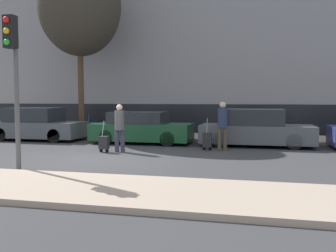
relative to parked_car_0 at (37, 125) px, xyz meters
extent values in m
plane|color=#38383A|center=(4.95, -4.57, -0.68)|extent=(80.00, 80.00, 0.00)
cube|color=tan|center=(4.95, -8.32, -0.62)|extent=(28.00, 2.50, 0.12)
cube|color=tan|center=(4.95, 2.43, -0.62)|extent=(28.00, 3.00, 0.12)
cube|color=gray|center=(4.95, 5.74, 4.83)|extent=(28.00, 2.21, 11.02)
cube|color=black|center=(4.95, 4.61, 0.12)|extent=(27.44, 0.06, 1.60)
cube|color=#4C5156|center=(0.05, 0.00, -0.19)|extent=(4.23, 1.83, 0.70)
cube|color=#23282D|center=(-0.12, 0.00, 0.48)|extent=(2.33, 1.61, 0.63)
cylinder|color=black|center=(1.36, -0.83, -0.38)|extent=(0.60, 0.18, 0.60)
cylinder|color=black|center=(1.36, 0.83, -0.38)|extent=(0.60, 0.18, 0.60)
cylinder|color=black|center=(-1.26, -0.83, -0.38)|extent=(0.60, 0.18, 0.60)
cylinder|color=black|center=(-1.26, 0.83, -0.38)|extent=(0.60, 0.18, 0.60)
cube|color=#194728|center=(5.05, -0.06, -0.19)|extent=(4.17, 1.84, 0.70)
cube|color=#23282D|center=(4.88, -0.06, 0.41)|extent=(2.30, 1.62, 0.49)
cylinder|color=black|center=(6.35, -0.89, -0.38)|extent=(0.60, 0.18, 0.60)
cylinder|color=black|center=(6.35, 0.77, -0.38)|extent=(0.60, 0.18, 0.60)
cylinder|color=black|center=(3.76, -0.89, -0.38)|extent=(0.60, 0.18, 0.60)
cylinder|color=black|center=(3.76, 0.77, -0.38)|extent=(0.60, 0.18, 0.60)
cube|color=#4C5156|center=(9.76, 0.05, -0.19)|extent=(4.40, 1.88, 0.70)
cube|color=#23282D|center=(9.59, 0.05, 0.48)|extent=(2.42, 1.66, 0.63)
cylinder|color=black|center=(11.13, -0.80, -0.38)|extent=(0.60, 0.18, 0.60)
cylinder|color=black|center=(11.13, 0.90, -0.38)|extent=(0.60, 0.18, 0.60)
cylinder|color=black|center=(8.40, -0.80, -0.38)|extent=(0.60, 0.18, 0.60)
cylinder|color=black|center=(8.40, 0.90, -0.38)|extent=(0.60, 0.18, 0.60)
cylinder|color=#383347|center=(4.97, -2.83, -0.29)|extent=(0.15, 0.15, 0.78)
cylinder|color=#383347|center=(5.16, -2.76, -0.29)|extent=(0.15, 0.15, 0.78)
cylinder|color=#4C4C4C|center=(5.07, -2.80, 0.44)|extent=(0.34, 0.34, 0.68)
sphere|color=beige|center=(5.07, -2.80, 0.89)|extent=(0.22, 0.22, 0.22)
cube|color=#262628|center=(4.55, -3.00, -0.34)|extent=(0.32, 0.24, 0.45)
cylinder|color=black|center=(4.44, -3.00, -0.62)|extent=(0.12, 0.03, 0.12)
cylinder|color=black|center=(4.67, -3.00, -0.62)|extent=(0.12, 0.03, 0.12)
cylinder|color=gray|center=(4.55, -3.07, 0.16)|extent=(0.02, 0.19, 0.53)
cylinder|color=#4C4233|center=(8.46, -1.54, -0.27)|extent=(0.15, 0.15, 0.82)
cylinder|color=#4C4233|center=(8.65, -1.51, -0.27)|extent=(0.15, 0.15, 0.82)
cylinder|color=#283351|center=(8.55, -1.52, 0.50)|extent=(0.34, 0.34, 0.72)
sphere|color=beige|center=(8.55, -1.52, 0.98)|extent=(0.23, 0.23, 0.23)
cube|color=#262628|center=(8.01, -1.61, -0.30)|extent=(0.32, 0.24, 0.52)
cylinder|color=black|center=(7.90, -1.61, -0.62)|extent=(0.12, 0.03, 0.12)
cylinder|color=black|center=(8.12, -1.61, -0.62)|extent=(0.12, 0.03, 0.12)
cylinder|color=gray|center=(8.01, -1.68, 0.24)|extent=(0.02, 0.19, 0.53)
cylinder|color=#515154|center=(3.82, -6.82, 1.28)|extent=(0.12, 0.12, 3.92)
cube|color=black|center=(3.82, -7.00, 2.83)|extent=(0.28, 0.24, 0.80)
sphere|color=red|center=(3.82, -7.15, 3.10)|extent=(0.15, 0.15, 0.15)
sphere|color=gold|center=(3.82, -7.15, 2.83)|extent=(0.15, 0.15, 0.15)
sphere|color=green|center=(3.82, -7.15, 2.57)|extent=(0.15, 0.15, 0.15)
torus|color=black|center=(2.20, 2.33, -0.20)|extent=(0.72, 0.06, 0.72)
torus|color=black|center=(1.15, 2.33, -0.20)|extent=(0.72, 0.06, 0.72)
cylinder|color=navy|center=(1.67, 2.33, 0.00)|extent=(1.00, 0.05, 0.05)
cylinder|color=navy|center=(1.48, 2.33, 0.20)|extent=(0.04, 0.04, 0.40)
cylinder|color=#4C3826|center=(1.33, 1.82, 1.66)|extent=(0.28, 0.28, 4.45)
ellipsoid|color=#383328|center=(1.33, 1.82, 5.73)|extent=(4.01, 4.01, 4.90)
camera|label=1|loc=(9.73, -15.18, 1.18)|focal=40.00mm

